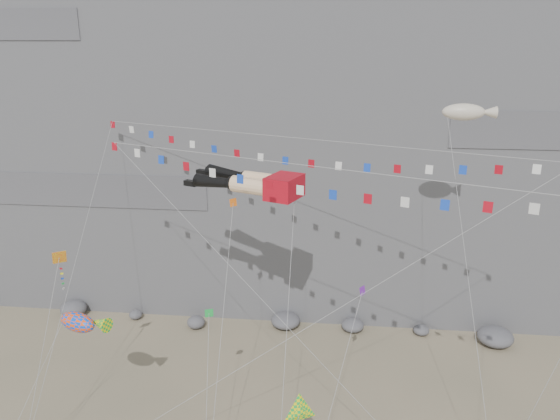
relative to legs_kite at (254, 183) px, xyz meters
name	(u,v)px	position (x,y,z in m)	size (l,w,h in m)	color
cliff	(301,37)	(1.20, 24.61, 9.05)	(80.00, 28.00, 50.00)	slate
talus_boulders	(286,321)	(1.20, 9.61, -15.35)	(60.00, 3.00, 1.20)	slate
legs_kite	(254,183)	(0.00, 0.00, 0.00)	(8.36, 18.33, 21.68)	#B30B19
flag_banner_upper	(298,138)	(2.66, 2.96, 2.44)	(31.63, 21.12, 27.81)	#B30B19
flag_banner_lower	(317,167)	(4.29, -4.65, 2.24)	(27.93, 11.58, 21.09)	#B30B19
harlequin_kite	(59,258)	(-11.64, -4.20, -4.07)	(1.76, 7.57, 13.60)	red
fish_windsock	(77,322)	(-10.12, -5.75, -7.61)	(5.94, 6.87, 10.73)	#FF4B0D
delta_kite	(300,413)	(3.87, -10.12, -9.65)	(3.16, 7.00, 9.04)	#FFEC0D
blimp_windsock	(464,113)	(13.41, 2.63, 4.37)	(3.84, 13.23, 23.93)	beige
small_kite_a	(233,208)	(-1.32, -0.48, -1.58)	(1.18, 13.85, 19.67)	orange
small_kite_b	(362,293)	(7.21, -2.00, -6.57)	(4.11, 11.50, 14.76)	purple
small_kite_c	(209,316)	(-2.27, -4.22, -7.55)	(2.50, 11.50, 13.92)	green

